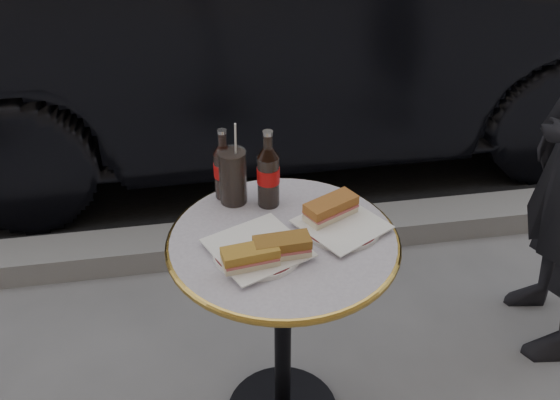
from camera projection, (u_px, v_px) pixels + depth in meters
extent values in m
cube|color=gray|center=(248.00, 240.00, 2.76)|extent=(40.00, 0.20, 0.12)
cylinder|color=white|center=(258.00, 250.00, 1.59)|extent=(0.28, 0.28, 0.01)
cylinder|color=silver|center=(341.00, 226.00, 1.68)|extent=(0.27, 0.27, 0.01)
cube|color=#AF7D2C|center=(250.00, 258.00, 1.52)|extent=(0.15, 0.08, 0.05)
cube|color=brown|center=(282.00, 248.00, 1.55)|extent=(0.14, 0.07, 0.05)
cube|color=#9C5C27|center=(331.00, 209.00, 1.69)|extent=(0.16, 0.13, 0.05)
cylinder|color=black|center=(233.00, 176.00, 1.75)|extent=(0.10, 0.10, 0.16)
imported|color=black|center=(283.00, 20.00, 3.27)|extent=(1.53, 4.28, 1.40)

